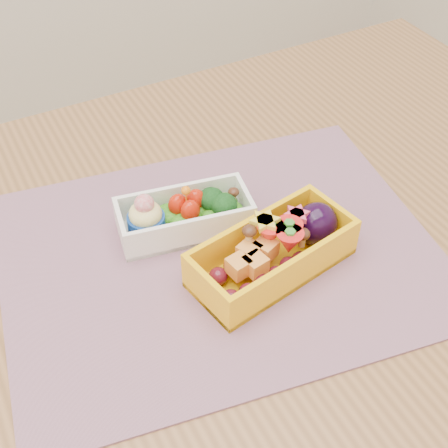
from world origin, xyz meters
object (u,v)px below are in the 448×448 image
table (200,344)px  bento_yellow (276,251)px  bento_white (184,215)px  placemat (220,254)px

table → bento_yellow: bearing=-9.5°
table → bento_yellow: bento_yellow is taller
bento_white → bento_yellow: (0.06, -0.10, 0.00)m
placemat → bento_white: size_ratio=2.96×
table → placemat: bearing=35.9°
bento_white → table: bearing=-96.2°
bento_white → bento_yellow: bearing=-48.7°
placemat → table: bearing=-144.1°
bento_white → bento_yellow: bento_white is taller
table → bento_white: size_ratio=7.56×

